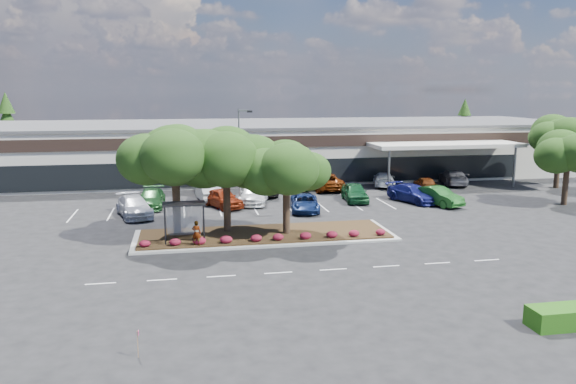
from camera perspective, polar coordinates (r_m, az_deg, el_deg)
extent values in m
plane|color=black|center=(36.08, 1.71, -6.00)|extent=(160.00, 160.00, 0.00)
cube|color=beige|center=(68.59, -4.41, 4.33)|extent=(80.00, 20.00, 6.00)
cube|color=#4B4B4D|center=(68.33, -4.45, 6.91)|extent=(80.40, 20.40, 0.30)
cube|color=black|center=(58.48, -3.34, 5.08)|extent=(80.00, 0.25, 1.20)
cube|color=black|center=(58.86, -3.30, 1.97)|extent=(60.00, 0.18, 2.60)
cube|color=red|center=(57.95, -9.24, 4.91)|extent=(6.00, 0.12, 1.00)
cube|color=beige|center=(62.02, 15.69, 4.64)|extent=(16.00, 5.00, 0.40)
cylinder|color=slate|center=(57.67, 10.21, 2.15)|extent=(0.24, 0.24, 4.20)
cylinder|color=slate|center=(64.00, 22.01, 2.36)|extent=(0.24, 0.24, 4.20)
cube|color=#A9A8A3|center=(39.50, -2.39, -4.44)|extent=(18.00, 6.00, 0.15)
cube|color=#432F1A|center=(39.47, -2.39, -4.26)|extent=(17.20, 5.20, 0.12)
cube|color=silver|center=(31.80, -18.51, -8.81)|extent=(1.60, 0.12, 0.01)
cube|color=silver|center=(31.51, -12.67, -8.69)|extent=(1.60, 0.12, 0.01)
cube|color=silver|center=(31.54, -6.79, -8.49)|extent=(1.60, 0.12, 0.01)
cube|color=silver|center=(31.89, -0.99, -8.20)|extent=(1.60, 0.12, 0.01)
cube|color=silver|center=(32.55, 4.62, -7.84)|extent=(1.60, 0.12, 0.01)
cube|color=silver|center=(33.51, 9.95, -7.43)|extent=(1.60, 0.12, 0.01)
cube|color=silver|center=(34.74, 14.94, -6.99)|extent=(1.60, 0.12, 0.01)
cube|color=silver|center=(36.21, 19.54, -6.53)|extent=(1.60, 0.12, 0.01)
cube|color=silver|center=(49.21, -21.04, -2.25)|extent=(0.12, 5.00, 0.01)
cube|color=silver|center=(48.75, -17.57, -2.16)|extent=(0.12, 5.00, 0.01)
cube|color=silver|center=(48.47, -14.05, -2.05)|extent=(0.12, 5.00, 0.01)
cube|color=silver|center=(48.38, -10.50, -1.94)|extent=(0.12, 5.00, 0.01)
cube|color=silver|center=(48.47, -6.95, -1.81)|extent=(0.12, 5.00, 0.01)
cube|color=silver|center=(48.75, -3.43, -1.69)|extent=(0.12, 5.00, 0.01)
cube|color=silver|center=(49.20, 0.03, -1.55)|extent=(0.12, 5.00, 0.01)
cube|color=silver|center=(49.84, 3.43, -1.42)|extent=(0.12, 5.00, 0.01)
cube|color=silver|center=(50.65, 6.72, -1.28)|extent=(0.12, 5.00, 0.01)
cube|color=silver|center=(51.61, 9.90, -1.15)|extent=(0.12, 5.00, 0.01)
cube|color=silver|center=(52.73, 12.95, -1.01)|extent=(0.12, 5.00, 0.01)
cube|color=silver|center=(54.00, 15.87, -0.88)|extent=(0.12, 5.00, 0.01)
cylinder|color=black|center=(38.26, -12.35, -2.95)|extent=(0.08, 0.08, 2.50)
cylinder|color=black|center=(38.26, -8.60, -2.82)|extent=(0.08, 0.08, 2.50)
cylinder|color=black|center=(37.00, -12.40, -3.40)|extent=(0.08, 0.08, 2.50)
cylinder|color=black|center=(36.99, -8.52, -3.27)|extent=(0.08, 0.08, 2.50)
cube|color=black|center=(37.33, -10.53, -1.18)|extent=(2.75, 1.55, 0.10)
cube|color=silver|center=(38.21, -10.48, -2.70)|extent=(2.30, 0.03, 2.00)
cube|color=black|center=(38.04, -10.43, -4.20)|extent=(2.00, 0.35, 0.06)
cone|color=#15330B|center=(83.08, -26.56, 5.70)|extent=(4.40, 4.40, 10.00)
cone|color=#15330B|center=(88.35, 17.41, 6.20)|extent=(3.96, 3.96, 9.00)
imported|color=#594C47|center=(36.65, -9.28, -4.13)|extent=(0.68, 0.55, 1.62)
cube|color=#A9A8A3|center=(49.94, -4.89, -1.19)|extent=(0.50, 0.50, 0.40)
cylinder|color=slate|center=(49.27, -4.97, 3.68)|extent=(0.14, 0.14, 8.13)
cube|color=slate|center=(48.90, -4.52, 8.23)|extent=(0.93, 0.45, 0.14)
cube|color=black|center=(48.83, -3.93, 8.16)|extent=(0.51, 0.41, 0.18)
cube|color=#9C7451|center=(22.99, -15.02, -14.70)|extent=(0.03, 0.03, 1.09)
cube|color=#E73D77|center=(22.80, -14.95, -13.65)|extent=(0.02, 0.14, 0.18)
imported|color=silver|center=(47.26, -15.37, -1.43)|extent=(3.67, 5.99, 1.62)
imported|color=#18461C|center=(50.51, -13.74, -0.64)|extent=(2.49, 5.52, 1.57)
imported|color=maroon|center=(49.33, -6.64, -0.63)|extent=(3.73, 5.17, 1.64)
imported|color=white|center=(50.98, -3.45, -0.20)|extent=(3.65, 6.19, 1.68)
imported|color=navy|center=(47.52, 1.72, -1.13)|extent=(3.08, 5.34, 1.40)
imported|color=#144A24|center=(52.05, 6.80, -0.04)|extent=(2.48, 5.09, 1.67)
imported|color=navy|center=(52.62, 12.58, -0.15)|extent=(4.07, 5.92, 1.59)
imported|color=#195019|center=(51.70, 14.95, -0.41)|extent=(3.45, 5.27, 1.64)
imported|color=black|center=(56.99, -7.79, 0.75)|extent=(2.24, 4.70, 1.49)
imported|color=silver|center=(52.43, -8.09, 0.01)|extent=(2.40, 5.27, 1.68)
imported|color=black|center=(54.83, -2.34, 0.58)|extent=(2.99, 6.15, 1.72)
imported|color=#17491B|center=(57.56, 0.88, 0.89)|extent=(1.99, 4.41, 1.41)
imported|color=#612306|center=(57.92, 3.80, 1.09)|extent=(2.93, 6.23, 1.72)
imported|color=silver|center=(60.72, 9.70, 1.28)|extent=(3.44, 5.52, 1.49)
imported|color=brown|center=(59.20, 13.75, 0.86)|extent=(2.20, 4.28, 1.39)
imported|color=#4F4F56|center=(63.34, 16.39, 1.46)|extent=(3.61, 6.16, 1.67)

